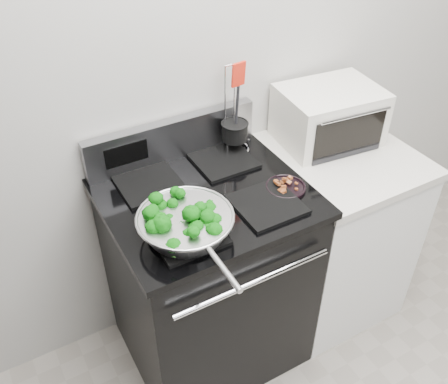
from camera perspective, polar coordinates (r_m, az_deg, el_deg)
back_wall at (r=2.13m, az=0.73°, el=15.72°), size 4.00×0.02×2.70m
gas_range at (r=2.26m, az=-1.80°, el=-9.52°), size 0.79×0.69×1.13m
counter at (r=2.57m, az=11.89°, el=-4.24°), size 0.62×0.68×0.92m
skillet at (r=1.74m, az=-4.39°, el=-3.58°), size 0.35×0.55×0.07m
broccoli_pile at (r=1.73m, az=-4.46°, el=-3.05°), size 0.27×0.27×0.09m
bacon_plate at (r=1.98m, az=7.07°, el=0.78°), size 0.16×0.16×0.04m
utensil_holder at (r=2.17m, az=1.22°, el=6.43°), size 0.13×0.13×0.41m
toaster_oven at (r=2.32m, az=11.89°, el=8.57°), size 0.47×0.37×0.25m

